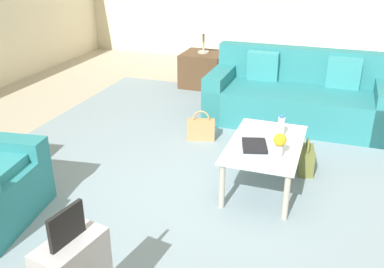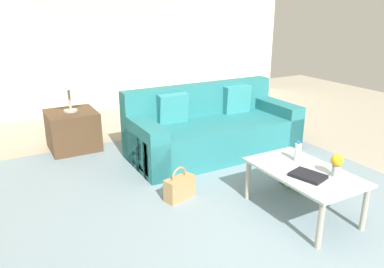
{
  "view_description": "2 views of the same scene",
  "coord_description": "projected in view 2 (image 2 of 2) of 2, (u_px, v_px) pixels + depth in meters",
  "views": [
    {
      "loc": [
        -3.12,
        -1.03,
        2.09
      ],
      "look_at": [
        -0.17,
        0.01,
        0.7
      ],
      "focal_mm": 40.0,
      "sensor_mm": 36.0,
      "label": 1
    },
    {
      "loc": [
        -1.84,
        1.93,
        1.88
      ],
      "look_at": [
        0.89,
        0.41,
        0.81
      ],
      "focal_mm": 35.0,
      "sensor_mm": 36.0,
      "label": 2
    }
  ],
  "objects": [
    {
      "name": "area_rug",
      "position": [
        228.0,
        222.0,
        3.43
      ],
      "size": [
        5.2,
        4.4,
        0.01
      ],
      "primitive_type": "cube",
      "color": "gray",
      "rests_on": "ground"
    },
    {
      "name": "coffee_table",
      "position": [
        304.0,
        176.0,
        3.46
      ],
      "size": [
        1.05,
        0.64,
        0.45
      ],
      "color": "silver",
      "rests_on": "ground"
    },
    {
      "name": "ground_plane",
      "position": [
        290.0,
        252.0,
        3.02
      ],
      "size": [
        12.0,
        12.0,
        0.0
      ],
      "primitive_type": "plane",
      "color": "#A89E89"
    },
    {
      "name": "water_bottle",
      "position": [
        298.0,
        152.0,
        3.62
      ],
      "size": [
        0.06,
        0.06,
        0.2
      ],
      "color": "silver",
      "rests_on": "coffee_table"
    },
    {
      "name": "wall_right",
      "position": [
        99.0,
        25.0,
        6.7
      ],
      "size": [
        0.12,
        8.0,
        3.1
      ],
      "primitive_type": "cube",
      "color": "beige",
      "rests_on": "ground"
    },
    {
      "name": "handbag_tan",
      "position": [
        179.0,
        188.0,
        3.81
      ],
      "size": [
        0.22,
        0.35,
        0.36
      ],
      "color": "tan",
      "rests_on": "ground"
    },
    {
      "name": "table_lamp",
      "position": [
        67.0,
        81.0,
        4.9
      ],
      "size": [
        0.43,
        0.43,
        0.52
      ],
      "color": "#ADA899",
      "rests_on": "side_table"
    },
    {
      "name": "flower_vase",
      "position": [
        337.0,
        163.0,
        3.29
      ],
      "size": [
        0.11,
        0.11,
        0.21
      ],
      "color": "#B2B7BC",
      "rests_on": "coffee_table"
    },
    {
      "name": "handbag_olive",
      "position": [
        296.0,
        176.0,
        4.06
      ],
      "size": [
        0.34,
        0.19,
        0.36
      ],
      "color": "olive",
      "rests_on": "ground"
    },
    {
      "name": "side_table",
      "position": [
        73.0,
        130.0,
        5.12
      ],
      "size": [
        0.64,
        0.64,
        0.53
      ],
      "primitive_type": "cube",
      "color": "#513823",
      "rests_on": "ground"
    },
    {
      "name": "coffee_table_book",
      "position": [
        308.0,
        176.0,
        3.3
      ],
      "size": [
        0.33,
        0.28,
        0.03
      ],
      "primitive_type": "cube",
      "rotation": [
        0.0,
        0.0,
        0.28
      ],
      "color": "black",
      "rests_on": "coffee_table"
    },
    {
      "name": "couch",
      "position": [
        211.0,
        130.0,
        5.02
      ],
      "size": [
        0.98,
        2.23,
        0.88
      ],
      "color": "teal",
      "rests_on": "ground"
    }
  ]
}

